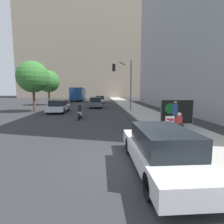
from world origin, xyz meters
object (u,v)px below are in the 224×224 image
(traffic_light_pole, at_px, (124,78))
(car_on_road_midblock, at_px, (96,102))
(seated_protester, at_px, (179,123))
(parked_car_curbside, at_px, (161,149))
(street_tree_near_curb, at_px, (33,77))
(car_on_road_distant, at_px, (100,99))
(motorcycle_on_road, at_px, (80,113))
(car_on_road_nearest, at_px, (59,106))
(city_bus_on_road, at_px, (79,93))
(jogger_on_sidewalk, at_px, (175,114))
(street_tree_midblock, at_px, (48,81))
(protest_banner, at_px, (177,112))

(traffic_light_pole, distance_m, car_on_road_midblock, 6.93)
(seated_protester, bearing_deg, car_on_road_midblock, 114.52)
(parked_car_curbside, relative_size, street_tree_near_curb, 0.81)
(parked_car_curbside, relative_size, car_on_road_midblock, 1.01)
(seated_protester, bearing_deg, street_tree_near_curb, 143.07)
(car_on_road_distant, distance_m, motorcycle_on_road, 19.48)
(street_tree_near_curb, bearing_deg, car_on_road_nearest, -13.82)
(parked_car_curbside, xyz_separation_m, car_on_road_distant, (-1.92, 29.73, 0.01))
(parked_car_curbside, distance_m, street_tree_near_curb, 18.65)
(city_bus_on_road, distance_m, motorcycle_on_road, 27.45)
(car_on_road_midblock, bearing_deg, traffic_light_pole, -55.10)
(parked_car_curbside, distance_m, car_on_road_distant, 29.79)
(jogger_on_sidewalk, xyz_separation_m, city_bus_on_road, (-9.94, 31.92, 0.78))
(motorcycle_on_road, bearing_deg, car_on_road_midblock, 83.55)
(street_tree_midblock, bearing_deg, seated_protester, -59.19)
(traffic_light_pole, xyz_separation_m, car_on_road_distant, (-2.90, 14.29, -3.26))
(car_on_road_nearest, bearing_deg, car_on_road_midblock, 53.55)
(parked_car_curbside, bearing_deg, traffic_light_pole, 86.35)
(traffic_light_pole, bearing_deg, car_on_road_distant, 101.49)
(traffic_light_pole, xyz_separation_m, motorcycle_on_road, (-4.66, -5.11, -3.42))
(car_on_road_nearest, bearing_deg, jogger_on_sidewalk, -44.58)
(parked_car_curbside, height_order, street_tree_midblock, street_tree_midblock)
(jogger_on_sidewalk, bearing_deg, protest_banner, -159.35)
(seated_protester, bearing_deg, car_on_road_distant, 107.70)
(car_on_road_nearest, relative_size, car_on_road_distant, 1.06)
(parked_car_curbside, distance_m, car_on_road_nearest, 16.35)
(seated_protester, xyz_separation_m, protest_banner, (1.08, 2.74, 0.25))
(city_bus_on_road, xyz_separation_m, motorcycle_on_road, (3.38, -27.22, -1.25))
(jogger_on_sidewalk, relative_size, car_on_road_distant, 0.41)
(seated_protester, relative_size, parked_car_curbside, 0.26)
(protest_banner, distance_m, street_tree_near_curb, 16.16)
(parked_car_curbside, bearing_deg, jogger_on_sidewalk, 62.83)
(city_bus_on_road, bearing_deg, parked_car_curbside, -79.36)
(parked_car_curbside, bearing_deg, car_on_road_distant, 93.70)
(jogger_on_sidewalk, height_order, parked_car_curbside, jogger_on_sidewalk)
(traffic_light_pole, distance_m, parked_car_curbside, 15.81)
(parked_car_curbside, distance_m, street_tree_midblock, 27.36)
(protest_banner, xyz_separation_m, car_on_road_midblock, (-5.90, 14.06, -0.29))
(protest_banner, bearing_deg, seated_protester, -111.62)
(street_tree_near_curb, bearing_deg, street_tree_midblock, 95.71)
(car_on_road_nearest, bearing_deg, city_bus_on_road, 91.16)
(seated_protester, height_order, traffic_light_pole, traffic_light_pole)
(traffic_light_pole, relative_size, car_on_road_midblock, 1.22)
(parked_car_curbside, distance_m, car_on_road_midblock, 20.63)
(car_on_road_nearest, bearing_deg, protest_banner, -40.62)
(jogger_on_sidewalk, relative_size, street_tree_near_curb, 0.30)
(traffic_light_pole, height_order, parked_car_curbside, traffic_light_pole)
(seated_protester, bearing_deg, parked_car_curbside, -113.30)
(protest_banner, relative_size, street_tree_midblock, 0.40)
(jogger_on_sidewalk, xyz_separation_m, car_on_road_nearest, (-9.48, 9.34, -0.30))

